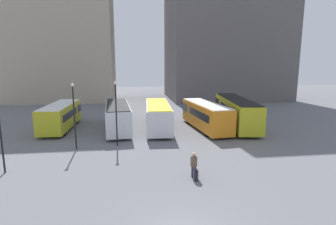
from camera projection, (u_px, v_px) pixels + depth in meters
name	position (u px, v px, depth m)	size (l,w,h in m)	color
building_block_left	(58.00, 14.00, 50.80)	(20.47, 11.73, 33.79)	tan
building_block_right	(225.00, 16.00, 55.15)	(23.88, 17.54, 34.51)	#5B5656
bus_0	(61.00, 116.00, 29.49)	(2.72, 9.08, 2.85)	gold
bus_1	(118.00, 116.00, 29.25)	(3.31, 10.28, 2.92)	silver
bus_2	(158.00, 115.00, 29.62)	(3.10, 10.29, 2.89)	silver
bus_3	(205.00, 115.00, 29.54)	(3.47, 9.89, 2.95)	orange
bus_4	(236.00, 111.00, 31.16)	(4.11, 12.66, 3.26)	gold
traveler	(194.00, 162.00, 16.78)	(0.55, 0.55, 1.67)	#382D4C
suitcase	(197.00, 176.00, 16.42)	(0.31, 0.45, 0.83)	black
lamp_post_0	(74.00, 111.00, 21.96)	(0.28, 0.28, 5.66)	black
lamp_post_2	(116.00, 109.00, 22.97)	(0.28, 0.28, 5.75)	black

